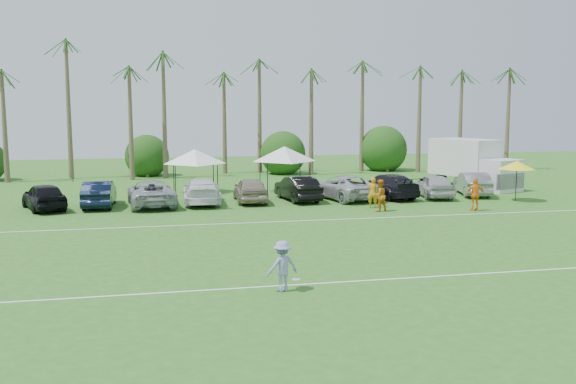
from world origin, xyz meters
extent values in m
plane|color=#2E671E|center=(0.00, 0.00, 0.00)|extent=(120.00, 120.00, 0.00)
cube|color=white|center=(0.00, 2.00, 0.01)|extent=(80.00, 0.10, 0.01)
cube|color=white|center=(0.00, 14.00, 0.01)|extent=(80.00, 0.10, 0.01)
cone|color=brown|center=(-17.00, 38.00, 4.50)|extent=(0.44, 0.44, 9.00)
cone|color=brown|center=(-12.00, 38.00, 5.00)|extent=(0.44, 0.44, 10.00)
cone|color=brown|center=(-8.00, 38.00, 5.50)|extent=(0.44, 0.44, 11.00)
cone|color=brown|center=(-4.00, 38.00, 4.00)|extent=(0.44, 0.44, 8.00)
cone|color=brown|center=(0.00, 38.00, 4.50)|extent=(0.44, 0.44, 9.00)
cone|color=brown|center=(4.00, 38.00, 5.00)|extent=(0.44, 0.44, 10.00)
cone|color=brown|center=(8.00, 38.00, 5.50)|extent=(0.44, 0.44, 11.00)
cone|color=brown|center=(13.00, 38.00, 4.00)|extent=(0.44, 0.44, 8.00)
cone|color=brown|center=(18.00, 38.00, 4.50)|extent=(0.44, 0.44, 9.00)
cone|color=brown|center=(23.00, 38.00, 5.00)|extent=(0.44, 0.44, 10.00)
cone|color=brown|center=(27.00, 38.00, 5.50)|extent=(0.44, 0.44, 11.00)
cylinder|color=brown|center=(-6.00, 39.00, 0.70)|extent=(0.30, 0.30, 1.40)
sphere|color=#184312|center=(-6.00, 39.00, 1.80)|extent=(4.00, 4.00, 4.00)
cylinder|color=brown|center=(6.00, 39.00, 0.70)|extent=(0.30, 0.30, 1.40)
sphere|color=#184312|center=(6.00, 39.00, 1.80)|extent=(4.00, 4.00, 4.00)
cylinder|color=brown|center=(16.00, 39.00, 0.70)|extent=(0.30, 0.30, 1.40)
sphere|color=#184312|center=(16.00, 39.00, 1.80)|extent=(4.00, 4.00, 4.00)
imported|color=orange|center=(7.11, 17.49, 0.92)|extent=(0.77, 0.62, 1.84)
imported|color=orange|center=(7.03, 16.11, 0.93)|extent=(1.04, 0.89, 1.85)
imported|color=orange|center=(12.51, 15.08, 0.95)|extent=(1.17, 0.61, 1.90)
cube|color=silver|center=(17.50, 25.94, 2.24)|extent=(4.23, 5.64, 2.73)
cube|color=silver|center=(18.65, 22.64, 1.15)|extent=(3.02, 2.68, 2.29)
cube|color=black|center=(18.92, 21.87, 0.82)|extent=(2.48, 1.13, 1.09)
cube|color=#E5590C|center=(18.80, 26.39, 1.75)|extent=(0.59, 1.66, 0.98)
cylinder|color=black|center=(17.55, 22.49, 0.49)|extent=(0.63, 1.04, 0.98)
cylinder|color=black|center=(19.61, 23.21, 0.49)|extent=(0.63, 1.04, 0.98)
cylinder|color=black|center=(16.04, 26.82, 0.49)|extent=(0.63, 1.04, 0.98)
cylinder|color=black|center=(18.11, 27.54, 0.49)|extent=(0.63, 1.04, 0.98)
cylinder|color=black|center=(-4.15, 25.31, 1.02)|extent=(0.06, 0.06, 2.04)
cylinder|color=black|center=(-1.30, 25.31, 1.02)|extent=(0.06, 0.06, 2.04)
cylinder|color=black|center=(-4.15, 28.16, 1.02)|extent=(0.06, 0.06, 2.04)
cylinder|color=black|center=(-1.30, 28.16, 1.02)|extent=(0.06, 0.06, 2.04)
pyramid|color=white|center=(-2.72, 26.73, 3.05)|extent=(4.40, 4.40, 1.02)
cylinder|color=black|center=(2.07, 24.62, 1.07)|extent=(0.06, 0.06, 2.15)
cylinder|color=black|center=(5.09, 24.62, 1.07)|extent=(0.06, 0.06, 2.15)
cylinder|color=black|center=(2.07, 27.64, 1.07)|extent=(0.06, 0.06, 2.15)
cylinder|color=black|center=(5.09, 27.64, 1.07)|extent=(0.06, 0.06, 2.15)
pyramid|color=white|center=(3.58, 26.13, 3.22)|extent=(4.63, 4.63, 1.07)
cylinder|color=black|center=(16.99, 18.09, 1.16)|extent=(0.05, 0.05, 2.32)
cone|color=yellow|center=(16.99, 18.09, 2.32)|extent=(2.32, 2.32, 0.53)
imported|color=#8890C1|center=(-1.79, 1.39, 0.83)|extent=(1.19, 0.86, 1.66)
cylinder|color=white|center=(-1.37, 1.21, 0.42)|extent=(0.27, 0.27, 0.03)
imported|color=black|center=(-11.94, 20.86, 0.79)|extent=(3.37, 5.02, 1.59)
imported|color=black|center=(-8.87, 21.34, 0.79)|extent=(1.82, 4.87, 1.59)
imported|color=#A0A2A9|center=(-5.79, 20.96, 0.79)|extent=(3.03, 5.89, 1.59)
imported|color=white|center=(-2.72, 21.31, 0.79)|extent=(2.50, 5.58, 1.59)
imported|color=gray|center=(0.35, 21.33, 0.79)|extent=(2.05, 4.73, 1.59)
imported|color=black|center=(3.42, 21.34, 0.79)|extent=(2.24, 4.99, 1.59)
imported|color=#AFB0B4|center=(6.49, 21.33, 0.79)|extent=(3.82, 6.15, 1.59)
imported|color=black|center=(9.57, 21.41, 0.79)|extent=(3.15, 5.78, 1.59)
imported|color=#B5B5B5|center=(12.64, 20.86, 0.79)|extent=(2.64, 4.91, 1.59)
imported|color=slate|center=(15.71, 21.34, 0.79)|extent=(2.92, 5.10, 1.59)
camera|label=1|loc=(-5.97, -18.44, 5.91)|focal=40.00mm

